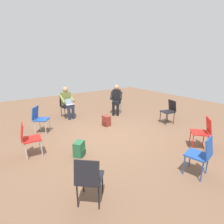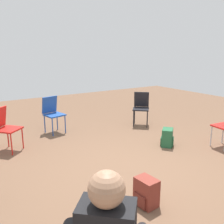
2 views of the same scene
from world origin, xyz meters
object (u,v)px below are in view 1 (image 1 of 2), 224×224
(chair_northwest, at_px, (117,102))
(chair_southwest, at_px, (39,118))
(chair_north, at_px, (169,110))
(chair_northeast, at_px, (203,131))
(chair_west, at_px, (66,105))
(chair_east, at_px, (202,153))
(person_in_black, at_px, (116,98))
(person_with_laptop, at_px, (67,101))
(backpack_near_laptop_user, at_px, (79,150))
(chair_south, at_px, (28,137))
(chair_southeast, at_px, (89,177))
(backpack_by_empty_chair, at_px, (106,121))

(chair_northwest, bearing_deg, chair_southwest, 48.43)
(chair_north, bearing_deg, chair_northeast, 165.87)
(chair_west, bearing_deg, chair_east, 93.66)
(person_in_black, bearing_deg, chair_northeast, 132.48)
(chair_northwest, distance_m, person_with_laptop, 2.10)
(backpack_near_laptop_user, bearing_deg, chair_south, -124.76)
(chair_east, bearing_deg, chair_west, 86.18)
(chair_northwest, distance_m, chair_west, 2.16)
(chair_southwest, height_order, chair_southeast, same)
(person_in_black, bearing_deg, chair_west, 18.54)
(chair_south, bearing_deg, person_with_laptop, 146.29)
(chair_northwest, relative_size, chair_northeast, 1.00)
(chair_northwest, bearing_deg, chair_south, 66.38)
(chair_west, distance_m, chair_southeast, 4.78)
(chair_northeast, distance_m, chair_southeast, 3.29)
(chair_northwest, xyz_separation_m, chair_west, (-0.74, -2.02, 0.00))
(chair_northwest, xyz_separation_m, person_in_black, (0.12, -0.11, 0.20))
(chair_southeast, bearing_deg, person_in_black, 90.36)
(chair_southeast, distance_m, chair_south, 2.19)
(chair_north, xyz_separation_m, chair_south, (-0.47, -4.66, 0.00))
(chair_west, relative_size, chair_north, 1.00)
(chair_east, height_order, person_with_laptop, person_with_laptop)
(chair_southeast, distance_m, backpack_by_empty_chair, 3.53)
(person_in_black, bearing_deg, backpack_near_laptop_user, 81.52)
(chair_southwest, bearing_deg, backpack_near_laptop_user, 49.38)
(chair_southeast, relative_size, backpack_by_empty_chair, 2.36)
(chair_northwest, height_order, person_with_laptop, person_with_laptop)
(chair_northwest, distance_m, backpack_by_empty_chair, 1.68)
(person_in_black, bearing_deg, chair_south, 65.44)
(chair_southwest, height_order, chair_east, same)
(chair_northeast, height_order, chair_east, same)
(chair_southeast, distance_m, person_in_black, 4.98)
(chair_northeast, relative_size, chair_south, 1.00)
(backpack_by_empty_chair, bearing_deg, chair_south, -76.66)
(person_with_laptop, height_order, person_in_black, same)
(chair_northwest, bearing_deg, chair_east, 116.75)
(chair_west, xyz_separation_m, chair_southeast, (4.57, -1.40, 0.00))
(person_with_laptop, bearing_deg, chair_west, -90.00)
(chair_north, bearing_deg, person_with_laptop, 59.25)
(chair_southwest, bearing_deg, chair_south, 15.56)
(chair_southeast, height_order, person_with_laptop, person_with_laptop)
(chair_southwest, distance_m, chair_south, 1.49)
(chair_southwest, relative_size, chair_southeast, 1.00)
(chair_west, xyz_separation_m, chair_north, (2.90, 2.80, 0.00))
(chair_southwest, distance_m, chair_north, 4.47)
(chair_northeast, relative_size, backpack_by_empty_chair, 2.36)
(backpack_near_laptop_user, bearing_deg, chair_north, 93.19)
(backpack_near_laptop_user, bearing_deg, chair_west, 163.92)
(chair_east, relative_size, person_with_laptop, 0.69)
(chair_south, height_order, person_with_laptop, person_with_laptop)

